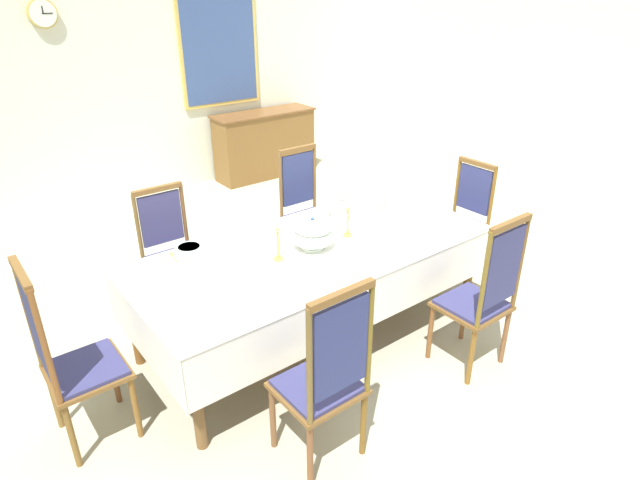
{
  "coord_description": "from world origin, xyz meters",
  "views": [
    {
      "loc": [
        -2.09,
        -2.89,
        2.49
      ],
      "look_at": [
        0.09,
        -0.09,
        0.77
      ],
      "focal_mm": 29.83,
      "sensor_mm": 36.0,
      "label": 1
    }
  ],
  "objects_px": {
    "spoon_primary": "(337,206)",
    "spoon_secondary": "(172,255)",
    "chair_north_a": "(171,250)",
    "bowl_near_left": "(328,208)",
    "chair_north_b": "(306,208)",
    "chair_head_west": "(69,358)",
    "framed_painting": "(219,48)",
    "dining_table": "(314,256)",
    "soup_tureen": "(313,233)",
    "chair_south_a": "(326,377)",
    "sideboard": "(265,144)",
    "chair_head_east": "(463,216)",
    "bowl_near_right": "(189,249)",
    "candlestick_west": "(278,242)",
    "chair_south_b": "(482,295)",
    "mounted_clock": "(42,13)",
    "candlestick_east": "(348,220)"
  },
  "relations": [
    {
      "from": "chair_south_b",
      "to": "mounted_clock",
      "type": "distance_m",
      "value": 5.16
    },
    {
      "from": "chair_head_west",
      "to": "chair_north_a",
      "type": "bearing_deg",
      "value": 133.79
    },
    {
      "from": "sideboard",
      "to": "candlestick_west",
      "type": "bearing_deg",
      "value": 58.99
    },
    {
      "from": "soup_tureen",
      "to": "bowl_near_left",
      "type": "xyz_separation_m",
      "value": [
        0.52,
        0.47,
        -0.09
      ]
    },
    {
      "from": "bowl_near_left",
      "to": "spoon_primary",
      "type": "height_order",
      "value": "bowl_near_left"
    },
    {
      "from": "chair_south_a",
      "to": "sideboard",
      "type": "xyz_separation_m",
      "value": [
        2.46,
        4.47,
        -0.14
      ]
    },
    {
      "from": "spoon_primary",
      "to": "chair_north_b",
      "type": "bearing_deg",
      "value": 88.0
    },
    {
      "from": "mounted_clock",
      "to": "chair_south_a",
      "type": "bearing_deg",
      "value": -89.96
    },
    {
      "from": "chair_head_west",
      "to": "spoon_secondary",
      "type": "xyz_separation_m",
      "value": [
        0.86,
        0.51,
        0.17
      ]
    },
    {
      "from": "chair_north_b",
      "to": "bowl_near_right",
      "type": "xyz_separation_m",
      "value": [
        -1.41,
        -0.51,
        0.21
      ]
    },
    {
      "from": "candlestick_east",
      "to": "bowl_near_right",
      "type": "bearing_deg",
      "value": 155.45
    },
    {
      "from": "soup_tureen",
      "to": "chair_south_b",
      "type": "bearing_deg",
      "value": -55.99
    },
    {
      "from": "chair_north_a",
      "to": "chair_head_east",
      "type": "distance_m",
      "value": 2.61
    },
    {
      "from": "chair_north_b",
      "to": "bowl_near_left",
      "type": "distance_m",
      "value": 0.59
    },
    {
      "from": "chair_north_a",
      "to": "chair_north_b",
      "type": "height_order",
      "value": "chair_north_b"
    },
    {
      "from": "soup_tureen",
      "to": "spoon_secondary",
      "type": "height_order",
      "value": "soup_tureen"
    },
    {
      "from": "chair_north_b",
      "to": "bowl_near_left",
      "type": "relative_size",
      "value": 6.16
    },
    {
      "from": "bowl_near_right",
      "to": "framed_painting",
      "type": "distance_m",
      "value": 3.95
    },
    {
      "from": "candlestick_west",
      "to": "chair_south_a",
      "type": "bearing_deg",
      "value": -110.6
    },
    {
      "from": "bowl_near_left",
      "to": "chair_south_b",
      "type": "bearing_deg",
      "value": -83.91
    },
    {
      "from": "bowl_near_right",
      "to": "sideboard",
      "type": "relative_size",
      "value": 0.13
    },
    {
      "from": "chair_head_west",
      "to": "sideboard",
      "type": "bearing_deg",
      "value": 134.71
    },
    {
      "from": "chair_north_a",
      "to": "bowl_near_left",
      "type": "xyz_separation_m",
      "value": [
        1.2,
        -0.53,
        0.23
      ]
    },
    {
      "from": "spoon_primary",
      "to": "sideboard",
      "type": "bearing_deg",
      "value": 70.91
    },
    {
      "from": "chair_head_east",
      "to": "mounted_clock",
      "type": "distance_m",
      "value": 4.73
    },
    {
      "from": "soup_tureen",
      "to": "spoon_secondary",
      "type": "xyz_separation_m",
      "value": [
        -0.86,
        0.51,
        -0.11
      ]
    },
    {
      "from": "chair_head_west",
      "to": "framed_painting",
      "type": "xyz_separation_m",
      "value": [
        3.04,
        3.72,
        1.14
      ]
    },
    {
      "from": "spoon_primary",
      "to": "spoon_secondary",
      "type": "distance_m",
      "value": 1.5
    },
    {
      "from": "chair_south_a",
      "to": "framed_painting",
      "type": "relative_size",
      "value": 0.82
    },
    {
      "from": "dining_table",
      "to": "chair_head_east",
      "type": "distance_m",
      "value": 1.73
    },
    {
      "from": "chair_south_a",
      "to": "framed_painting",
      "type": "height_order",
      "value": "framed_painting"
    },
    {
      "from": "chair_north_b",
      "to": "spoon_secondary",
      "type": "height_order",
      "value": "chair_north_b"
    },
    {
      "from": "spoon_secondary",
      "to": "chair_north_a",
      "type": "bearing_deg",
      "value": 76.72
    },
    {
      "from": "chair_head_east",
      "to": "bowl_near_right",
      "type": "height_order",
      "value": "chair_head_east"
    },
    {
      "from": "chair_south_b",
      "to": "chair_north_b",
      "type": "height_order",
      "value": "chair_south_b"
    },
    {
      "from": "chair_head_west",
      "to": "bowl_near_right",
      "type": "relative_size",
      "value": 6.33
    },
    {
      "from": "bowl_near_left",
      "to": "spoon_secondary",
      "type": "height_order",
      "value": "bowl_near_left"
    },
    {
      "from": "chair_south_b",
      "to": "sideboard",
      "type": "distance_m",
      "value": 4.6
    },
    {
      "from": "dining_table",
      "to": "chair_north_b",
      "type": "height_order",
      "value": "chair_north_b"
    },
    {
      "from": "chair_south_a",
      "to": "framed_painting",
      "type": "bearing_deg",
      "value": 67.04
    },
    {
      "from": "spoon_primary",
      "to": "chair_north_a",
      "type": "bearing_deg",
      "value": 161.21
    },
    {
      "from": "dining_table",
      "to": "chair_head_west",
      "type": "height_order",
      "value": "chair_head_west"
    },
    {
      "from": "bowl_near_left",
      "to": "mounted_clock",
      "type": "relative_size",
      "value": 0.62
    },
    {
      "from": "chair_north_b",
      "to": "spoon_secondary",
      "type": "distance_m",
      "value": 1.62
    },
    {
      "from": "soup_tureen",
      "to": "spoon_primary",
      "type": "height_order",
      "value": "soup_tureen"
    },
    {
      "from": "chair_south_a",
      "to": "bowl_near_right",
      "type": "distance_m",
      "value": 1.51
    },
    {
      "from": "soup_tureen",
      "to": "candlestick_east",
      "type": "bearing_deg",
      "value": 0.0
    },
    {
      "from": "chair_north_a",
      "to": "spoon_secondary",
      "type": "xyz_separation_m",
      "value": [
        -0.18,
        -0.48,
        0.21
      ]
    },
    {
      "from": "chair_north_a",
      "to": "candlestick_west",
      "type": "relative_size",
      "value": 3.04
    },
    {
      "from": "spoon_primary",
      "to": "chair_head_west",
      "type": "bearing_deg",
      "value": -166.17
    }
  ]
}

